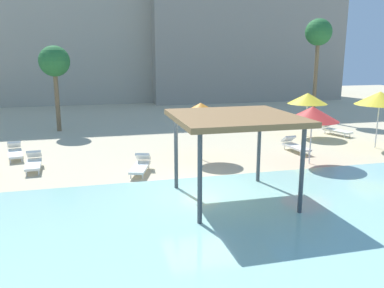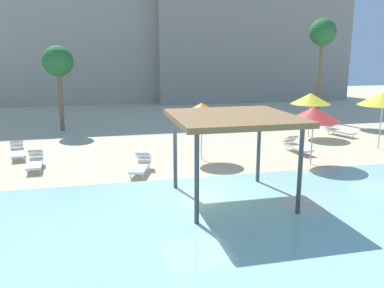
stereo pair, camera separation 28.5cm
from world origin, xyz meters
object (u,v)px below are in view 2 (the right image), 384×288
Objects in this scene: beach_umbrella_yellow_4 at (383,99)px; lounge_chair_5 at (339,130)px; beach_umbrella_yellow_1 at (311,99)px; lounge_chair_4 at (35,161)px; palm_tree_3 at (323,35)px; beach_umbrella_orange_3 at (202,109)px; lounge_chair_2 at (296,146)px; palm_tree_0 at (58,63)px; shade_pavilion at (233,121)px; lounge_chair_1 at (17,151)px; beach_umbrella_red_5 at (314,114)px; lounge_chair_0 at (141,165)px.

beach_umbrella_yellow_4 is 4.24m from lounge_chair_5.
beach_umbrella_yellow_1 is 1.34× the size of lounge_chair_4.
lounge_chair_5 is 0.27× the size of palm_tree_3.
palm_tree_3 is (11.21, 8.90, 3.72)m from beach_umbrella_orange_3.
beach_umbrella_yellow_4 reaches higher than lounge_chair_2.
lounge_chair_4 is 9.66m from palm_tree_0.
palm_tree_0 is (-16.40, 5.45, 3.95)m from lounge_chair_5.
shade_pavilion is at bearing 48.41° from lounge_chair_4.
lounge_chair_1 is 18.03m from lounge_chair_5.
palm_tree_3 reaches higher than lounge_chair_4.
shade_pavilion is 0.54× the size of palm_tree_3.
beach_umbrella_yellow_1 is 2.74m from lounge_chair_5.
lounge_chair_5 is at bearing 82.89° from lounge_chair_1.
beach_umbrella_orange_3 reaches higher than lounge_chair_5.
shade_pavilion is 11.52m from lounge_chair_1.
palm_tree_3 is (18.11, -0.04, 1.83)m from palm_tree_0.
beach_umbrella_red_5 is (4.95, 3.52, -0.47)m from shade_pavilion.
palm_tree_0 reaches higher than shade_pavilion.
lounge_chair_2 is at bearing 78.65° from beach_umbrella_red_5.
beach_umbrella_yellow_1 is 4.63m from lounge_chair_2.
lounge_chair_1 is 0.37× the size of palm_tree_0.
beach_umbrella_yellow_1 reaches higher than lounge_chair_0.
beach_umbrella_red_5 reaches higher than lounge_chair_0.
shade_pavilion is at bearing -128.87° from palm_tree_3.
lounge_chair_1 is at bearing 136.14° from shade_pavilion.
beach_umbrella_orange_3 is at bearing -87.62° from lounge_chair_5.
lounge_chair_1 is at bearing -106.75° from lounge_chair_0.
beach_umbrella_yellow_4 is at bearing 80.64° from lounge_chair_2.
beach_umbrella_yellow_4 is (1.97, -3.69, 0.36)m from beach_umbrella_yellow_1.
lounge_chair_2 is at bearing 87.52° from lounge_chair_4.
lounge_chair_4 is 17.23m from lounge_chair_5.
shade_pavilion is 1.33× the size of beach_umbrella_yellow_4.
palm_tree_3 is (11.58, 14.36, 3.37)m from shade_pavilion.
beach_umbrella_yellow_4 is 18.82m from palm_tree_0.
beach_umbrella_orange_3 is 1.34× the size of lounge_chair_5.
beach_umbrella_red_5 is (4.58, -1.95, -0.13)m from beach_umbrella_orange_3.
palm_tree_3 is (6.18, 8.64, 5.78)m from lounge_chair_2.
beach_umbrella_yellow_1 is 7.49m from palm_tree_3.
beach_umbrella_yellow_1 is at bearing -20.20° from palm_tree_0.
lounge_chair_5 is at bearing -18.38° from palm_tree_0.
beach_umbrella_orange_3 reaches higher than lounge_chair_2.
beach_umbrella_orange_3 is 0.50× the size of palm_tree_0.
lounge_chair_0 and lounge_chair_2 have the same top height.
lounge_chair_5 is 17.73m from palm_tree_0.
lounge_chair_4 is 0.97× the size of lounge_chair_5.
palm_tree_0 is at bearing 179.89° from palm_tree_3.
lounge_chair_2 is 0.36× the size of palm_tree_0.
beach_umbrella_yellow_1 is at bearing -124.55° from palm_tree_3.
lounge_chair_1 is (-5.50, 3.80, 0.00)m from lounge_chair_0.
palm_tree_3 is (1.70, 5.41, 5.78)m from lounge_chair_5.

